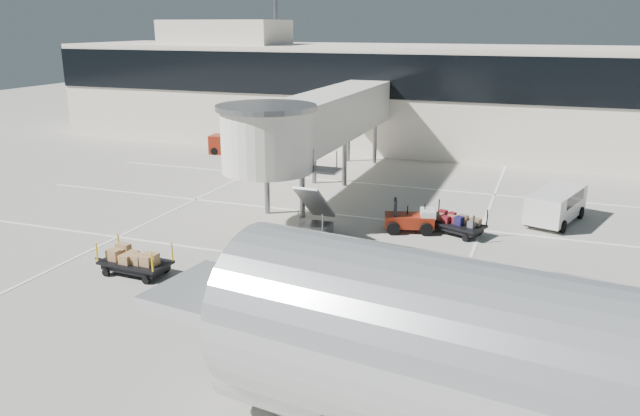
# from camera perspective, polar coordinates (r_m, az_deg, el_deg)

# --- Properties ---
(ground) EXTENTS (140.00, 140.00, 0.00)m
(ground) POSITION_cam_1_polar(r_m,az_deg,el_deg) (24.52, -2.05, -6.79)
(ground) COLOR #BBB4A7
(ground) RESTS_ON ground
(lane_markings) EXTENTS (40.00, 30.00, 0.02)m
(lane_markings) POSITION_cam_1_polar(r_m,az_deg,el_deg) (32.99, 3.02, -0.58)
(lane_markings) COLOR white
(lane_markings) RESTS_ON ground
(terminal) EXTENTS (64.00, 12.11, 15.20)m
(terminal) POSITION_cam_1_polar(r_m,az_deg,el_deg) (51.83, 10.36, 10.06)
(terminal) COLOR silver
(terminal) RESTS_ON ground
(jet_bridge) EXTENTS (5.70, 20.40, 6.03)m
(jet_bridge) POSITION_cam_1_polar(r_m,az_deg,el_deg) (35.80, -0.56, 7.82)
(jet_bridge) COLOR silver
(jet_bridge) RESTS_ON ground
(baggage_tug) EXTENTS (2.60, 2.04, 1.56)m
(baggage_tug) POSITION_cam_1_polar(r_m,az_deg,el_deg) (30.48, 8.28, -1.09)
(baggage_tug) COLOR maroon
(baggage_tug) RESTS_ON ground
(suitcase_cart) EXTENTS (3.42, 2.36, 1.34)m
(suitcase_cart) POSITION_cam_1_polar(r_m,az_deg,el_deg) (30.49, 12.25, -1.45)
(suitcase_cart) COLOR black
(suitcase_cart) RESTS_ON ground
(box_cart_near) EXTENTS (4.23, 2.65, 1.63)m
(box_cart_near) POSITION_cam_1_polar(r_m,az_deg,el_deg) (23.39, -4.28, -6.39)
(box_cart_near) COLOR black
(box_cart_near) RESTS_ON ground
(box_cart_far) EXTENTS (3.50, 1.55, 1.36)m
(box_cart_far) POSITION_cam_1_polar(r_m,az_deg,el_deg) (26.23, -16.77, -4.68)
(box_cart_far) COLOR black
(box_cart_far) RESTS_ON ground
(ground_worker) EXTENTS (0.68, 0.51, 1.69)m
(ground_worker) POSITION_cam_1_polar(r_m,az_deg,el_deg) (21.91, -0.49, -7.31)
(ground_worker) COLOR #8CF219
(ground_worker) RESTS_ON ground
(minivan) EXTENTS (3.00, 4.69, 1.65)m
(minivan) POSITION_cam_1_polar(r_m,az_deg,el_deg) (33.76, 20.83, 0.46)
(minivan) COLOR silver
(minivan) RESTS_ON ground
(belt_loader) EXTENTS (4.06, 2.00, 1.88)m
(belt_loader) POSITION_cam_1_polar(r_m,az_deg,el_deg) (48.78, -7.84, 5.75)
(belt_loader) COLOR maroon
(belt_loader) RESTS_ON ground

